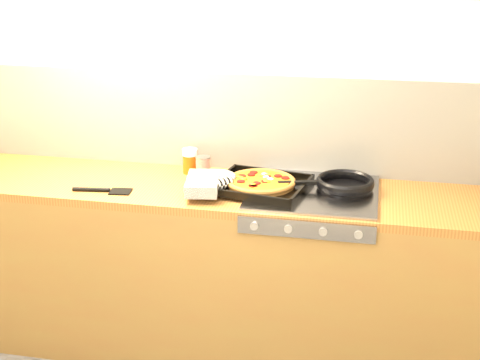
% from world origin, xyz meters
% --- Properties ---
extents(room_shell, '(3.20, 3.20, 3.20)m').
position_xyz_m(room_shell, '(0.00, 1.39, 1.15)').
color(room_shell, white).
rests_on(room_shell, ground).
extents(counter_run, '(3.20, 0.62, 0.90)m').
position_xyz_m(counter_run, '(0.00, 1.10, 0.45)').
color(counter_run, brown).
rests_on(counter_run, ground).
extents(stovetop, '(0.60, 0.56, 0.02)m').
position_xyz_m(stovetop, '(0.45, 1.10, 0.91)').
color(stovetop, gray).
rests_on(stovetop, counter_run).
extents(pizza_on_tray, '(0.59, 0.47, 0.07)m').
position_xyz_m(pizza_on_tray, '(0.13, 1.06, 0.95)').
color(pizza_on_tray, black).
rests_on(pizza_on_tray, stovetop).
extents(frying_pan, '(0.48, 0.34, 0.05)m').
position_xyz_m(frying_pan, '(0.59, 1.15, 0.94)').
color(frying_pan, black).
rests_on(frying_pan, stovetop).
extents(tomato_can, '(0.09, 0.09, 0.11)m').
position_xyz_m(tomato_can, '(-0.12, 1.23, 0.95)').
color(tomato_can, '#B0170E').
rests_on(tomato_can, counter_run).
extents(juice_glass, '(0.08, 0.08, 0.13)m').
position_xyz_m(juice_glass, '(-0.20, 1.27, 0.97)').
color(juice_glass, '#D0440C').
rests_on(juice_glass, counter_run).
extents(wooden_spoon, '(0.30, 0.09, 0.02)m').
position_xyz_m(wooden_spoon, '(0.04, 1.28, 0.91)').
color(wooden_spoon, '#AA8048').
rests_on(wooden_spoon, counter_run).
extents(black_spatula, '(0.29, 0.10, 0.02)m').
position_xyz_m(black_spatula, '(-0.53, 0.92, 0.91)').
color(black_spatula, black).
rests_on(black_spatula, counter_run).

